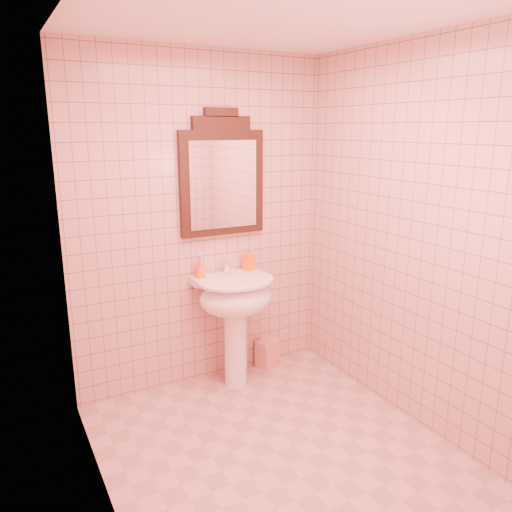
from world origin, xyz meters
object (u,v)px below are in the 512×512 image
pedestal_sink (236,305)px  soap_dispenser (249,260)px  toothbrush_cup (200,271)px  mirror (222,177)px  towel (267,353)px

pedestal_sink → soap_dispenser: soap_dispenser is taller
toothbrush_cup → soap_dispenser: same height
mirror → toothbrush_cup: 0.72m
pedestal_sink → soap_dispenser: bearing=39.3°
toothbrush_cup → towel: toothbrush_cup is taller
pedestal_sink → towel: 0.68m
toothbrush_cup → towel: bearing=1.0°
towel → toothbrush_cup: bearing=-179.0°
pedestal_sink → soap_dispenser: size_ratio=5.01×
towel → soap_dispenser: bearing=-178.3°
mirror → pedestal_sink: bearing=-90.0°
mirror → toothbrush_cup: bearing=-168.6°
toothbrush_cup → soap_dispenser: 0.41m
mirror → toothbrush_cup: (-0.21, -0.04, -0.68)m
pedestal_sink → toothbrush_cup: 0.36m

